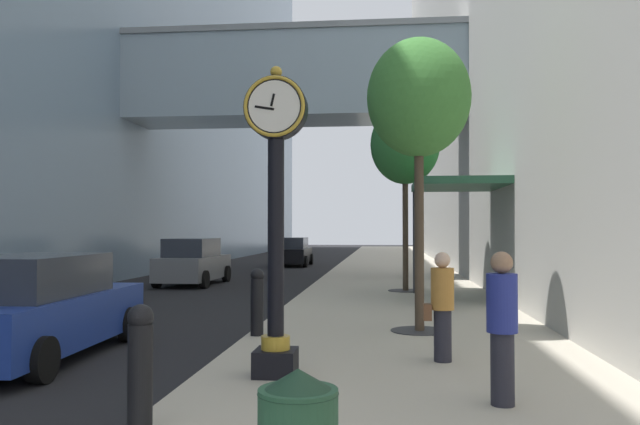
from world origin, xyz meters
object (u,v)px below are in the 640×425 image
object	(u,v)px
pedestrian_walking	(442,304)
pedestrian_by_clock	(502,323)
car_black_mid	(292,252)
car_blue_far	(36,309)
bollard_nearest	(140,366)
bollard_third	(257,300)
street_tree_mid_near	(405,146)
car_grey_near	(193,262)
street_clock	(276,205)
street_tree_near	(419,100)

from	to	relation	value
pedestrian_walking	pedestrian_by_clock	bearing A→B (deg)	-78.69
car_black_mid	car_blue_far	bearing A→B (deg)	-90.75
bollard_nearest	pedestrian_walking	size ratio (longest dim) A/B	0.76
pedestrian_by_clock	bollard_third	bearing A→B (deg)	130.59
street_tree_mid_near	pedestrian_by_clock	distance (m)	13.46
pedestrian_walking	car_blue_far	xyz separation A→B (m)	(-6.42, 0.17, -0.17)
bollard_third	car_grey_near	xyz separation A→B (m)	(-4.82, 11.67, 0.06)
street_clock	car_blue_far	size ratio (longest dim) A/B	0.88
bollard_nearest	street_tree_near	bearing A→B (deg)	64.76
street_clock	street_tree_mid_near	distance (m)	12.22
street_clock	street_tree_mid_near	size ratio (longest dim) A/B	0.70
street_tree_near	bollard_third	bearing A→B (deg)	-165.28
pedestrian_walking	car_grey_near	xyz separation A→B (m)	(-7.99, 13.63, -0.14)
street_tree_near	street_tree_mid_near	xyz separation A→B (m)	(0.00, 7.90, 0.16)
car_black_mid	car_blue_far	xyz separation A→B (m)	(-0.34, -25.92, 0.02)
pedestrian_walking	car_black_mid	world-z (taller)	pedestrian_walking
bollard_nearest	bollard_third	world-z (taller)	same
pedestrian_by_clock	car_grey_near	xyz separation A→B (m)	(-8.45, 15.91, -0.20)
street_clock	bollard_third	distance (m)	3.62
car_grey_near	car_black_mid	world-z (taller)	car_grey_near
bollard_nearest	pedestrian_by_clock	xyz separation A→B (m)	(3.63, 1.33, 0.26)
pedestrian_walking	car_grey_near	size ratio (longest dim) A/B	0.37
bollard_third	pedestrian_walking	xyz separation A→B (m)	(3.17, -1.96, 0.20)
street_tree_near	car_black_mid	xyz separation A→B (m)	(-5.90, 23.35, -3.79)
street_tree_mid_near	pedestrian_by_clock	xyz separation A→B (m)	(0.63, -12.92, -3.71)
bollard_nearest	car_grey_near	distance (m)	17.90
car_grey_near	bollard_third	bearing A→B (deg)	-67.55
street_tree_mid_near	bollard_third	bearing A→B (deg)	-109.02
pedestrian_walking	pedestrian_by_clock	xyz separation A→B (m)	(0.45, -2.27, 0.06)
street_tree_mid_near	car_black_mid	world-z (taller)	street_tree_mid_near
bollard_third	car_blue_far	world-z (taller)	car_blue_far
pedestrian_by_clock	car_black_mid	distance (m)	29.11
street_clock	pedestrian_walking	size ratio (longest dim) A/B	2.58
street_clock	bollard_third	world-z (taller)	street_clock
car_black_mid	bollard_third	bearing A→B (deg)	-83.13
street_clock	pedestrian_by_clock	xyz separation A→B (m)	(2.74, -1.12, -1.37)
bollard_nearest	bollard_third	bearing A→B (deg)	90.00
street_tree_near	car_blue_far	world-z (taller)	street_tree_near
street_clock	car_grey_near	bearing A→B (deg)	111.11
street_tree_mid_near	pedestrian_by_clock	world-z (taller)	street_tree_mid_near
car_grey_near	car_blue_far	xyz separation A→B (m)	(1.57, -13.46, -0.03)
street_tree_near	street_tree_mid_near	size ratio (longest dim) A/B	0.95
car_black_mid	pedestrian_walking	bearing A→B (deg)	-76.88
bollard_third	pedestrian_by_clock	world-z (taller)	pedestrian_by_clock
pedestrian_by_clock	car_black_mid	bearing A→B (deg)	102.97
street_clock	car_black_mid	xyz separation A→B (m)	(-3.79, 27.25, -1.62)
car_grey_near	pedestrian_by_clock	bearing A→B (deg)	-62.02
bollard_nearest	car_blue_far	xyz separation A→B (m)	(-3.25, 3.78, 0.03)
street_tree_mid_near	car_black_mid	bearing A→B (deg)	110.92
bollard_nearest	street_tree_near	size ratio (longest dim) A/B	0.22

